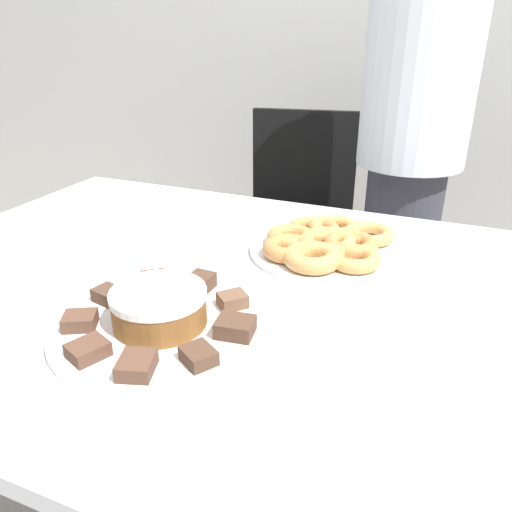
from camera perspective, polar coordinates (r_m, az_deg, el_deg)
The scene contains 24 objects.
table at distance 0.98m, azimuth -0.83°, elevation -7.66°, with size 1.53×1.01×0.73m.
person_standing at distance 1.57m, azimuth 17.39°, elevation 12.59°, with size 0.31×0.31×1.64m.
office_chair_left at distance 1.90m, azimuth 4.60°, elevation 1.53°, with size 0.51×0.51×0.90m.
plate_cake at distance 0.83m, azimuth -10.80°, elevation -7.81°, with size 0.36×0.36×0.01m.
plate_donuts at distance 1.10m, azimuth 8.11°, elevation 0.70°, with size 0.34×0.34×0.01m.
frosted_cake at distance 0.82m, azimuth -11.00°, elevation -5.74°, with size 0.15×0.15×0.06m.
lamington_0 at distance 0.78m, azimuth -2.40°, elevation -8.11°, with size 0.06×0.06×0.03m.
lamington_1 at distance 0.86m, azimuth -2.70°, elevation -5.06°, with size 0.06×0.06×0.02m.
lamington_2 at distance 0.91m, azimuth -6.39°, elevation -3.00°, with size 0.04×0.05×0.03m.
lamington_3 at distance 0.94m, azimuth -11.60°, elevation -2.84°, with size 0.07×0.07×0.02m.
lamington_4 at distance 0.91m, azimuth -16.56°, elevation -4.26°, with size 0.05×0.05×0.02m.
lamington_5 at distance 0.85m, azimuth -19.48°, elevation -6.98°, with size 0.06×0.06×0.02m.
lamington_6 at distance 0.78m, azimuth -18.65°, elevation -10.13°, with size 0.06×0.07×0.02m.
lamington_7 at distance 0.73m, azimuth -13.49°, elevation -12.03°, with size 0.06×0.07×0.02m.
lamington_8 at distance 0.73m, azimuth -6.58°, elevation -11.25°, with size 0.06×0.06×0.02m.
donut_0 at distance 1.09m, azimuth 8.18°, elevation 1.67°, with size 0.12×0.12×0.03m.
donut_1 at distance 1.04m, azimuth 3.71°, elevation 0.87°, with size 0.11×0.11×0.03m.
donut_2 at distance 1.00m, azimuth 6.46°, elevation -0.16°, with size 0.12×0.12×0.04m.
donut_3 at distance 1.02m, azimuth 11.18°, elevation -0.30°, with size 0.11×0.11×0.03m.
donut_4 at distance 1.08m, azimuth 10.77°, elevation 1.31°, with size 0.12×0.12×0.03m.
donut_5 at distance 1.15m, azimuth 12.74°, elevation 2.44°, with size 0.11×0.11×0.03m.
donut_6 at distance 1.17m, azimuth 8.87°, elevation 3.22°, with size 0.12×0.12×0.03m.
donut_7 at distance 1.15m, azimuth 6.60°, elevation 3.03°, with size 0.12×0.12×0.03m.
donut_8 at distance 1.10m, azimuth 4.00°, elevation 2.15°, with size 0.11×0.11×0.03m.
Camera 1 is at (0.33, -0.76, 1.18)m, focal length 35.00 mm.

